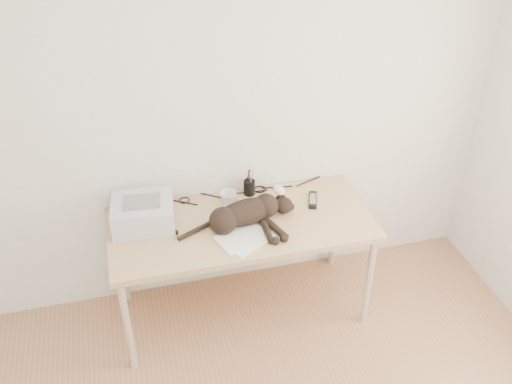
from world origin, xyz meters
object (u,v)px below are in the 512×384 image
object	(u,v)px
desk	(238,231)
mug	(228,199)
mouse	(279,188)
cat	(243,215)
printer	(143,213)
pen_cup	(249,187)

from	to	relation	value
desk	mug	bearing A→B (deg)	108.04
mug	mouse	size ratio (longest dim) A/B	0.89
cat	mouse	bearing A→B (deg)	32.81
desk	mug	size ratio (longest dim) A/B	15.48
printer	pen_cup	world-z (taller)	pen_cup
mug	mouse	xyz separation A→B (m)	(0.36, 0.08, -0.03)
pen_cup	mouse	distance (m)	0.20
mug	desk	bearing A→B (deg)	-71.96
printer	cat	world-z (taller)	printer
desk	cat	distance (m)	0.23
mouse	mug	bearing A→B (deg)	-173.81
desk	mouse	distance (m)	0.40
desk	pen_cup	bearing A→B (deg)	58.51
mug	cat	bearing A→B (deg)	-78.69
desk	pen_cup	distance (m)	0.30
cat	pen_cup	distance (m)	0.33
printer	mouse	xyz separation A→B (m)	(0.89, 0.15, -0.06)
printer	cat	distance (m)	0.60
mug	printer	bearing A→B (deg)	-172.56
desk	mouse	size ratio (longest dim) A/B	13.84
cat	mouse	world-z (taller)	cat
mug	pen_cup	bearing A→B (deg)	29.00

